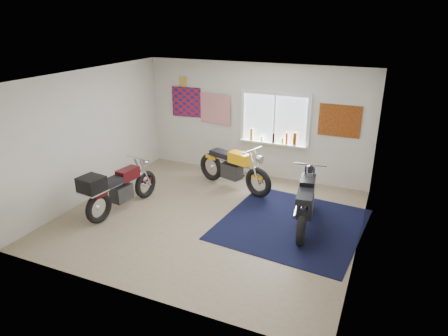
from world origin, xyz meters
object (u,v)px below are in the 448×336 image
at_px(black_chrome_bike, 305,203).
at_px(yellow_triumph, 233,169).
at_px(navy_rug, 291,224).
at_px(maroon_tourer, 117,189).

bearing_deg(black_chrome_bike, yellow_triumph, 52.70).
relative_size(navy_rug, maroon_tourer, 1.36).
distance_m(navy_rug, black_chrome_bike, 0.51).
height_order(navy_rug, black_chrome_bike, black_chrome_bike).
bearing_deg(navy_rug, black_chrome_bike, 17.88).
relative_size(yellow_triumph, maroon_tourer, 1.05).
height_order(navy_rug, yellow_triumph, yellow_triumph).
xyz_separation_m(yellow_triumph, maroon_tourer, (-1.64, -2.02, 0.05)).
xyz_separation_m(navy_rug, maroon_tourer, (-3.30, -0.88, 0.50)).
distance_m(black_chrome_bike, maroon_tourer, 3.65).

